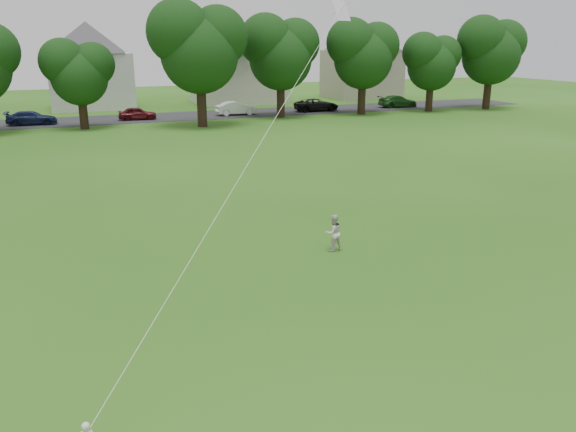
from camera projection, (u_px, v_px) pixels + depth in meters
name	position (u px, v px, depth m)	size (l,w,h in m)	color
ground	(223.00, 343.00, 13.31)	(160.00, 160.00, 0.00)	#265212
street	(100.00, 120.00, 50.59)	(90.00, 7.00, 0.01)	#2D2D30
older_boy	(333.00, 233.00, 18.99)	(0.62, 0.49, 1.28)	silver
kite	(260.00, 143.00, 14.75)	(5.46, 5.75, 16.37)	white
tree_row	(100.00, 47.00, 43.31)	(82.45, 10.03, 11.54)	black
parked_cars	(123.00, 113.00, 50.21)	(64.17, 2.21, 1.29)	black
house_row	(94.00, 59.00, 58.15)	(76.60, 14.26, 10.43)	beige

